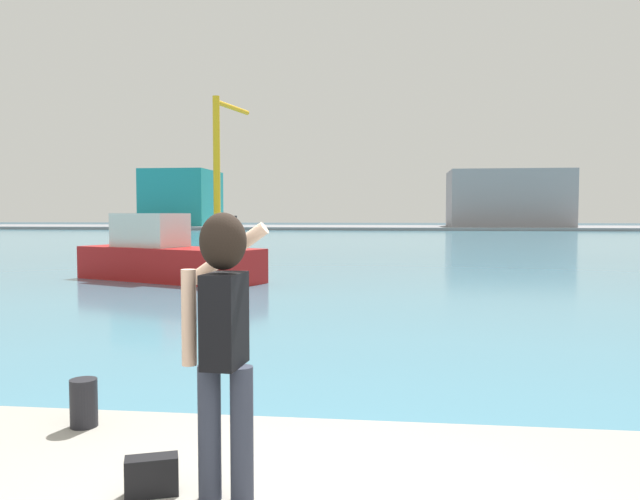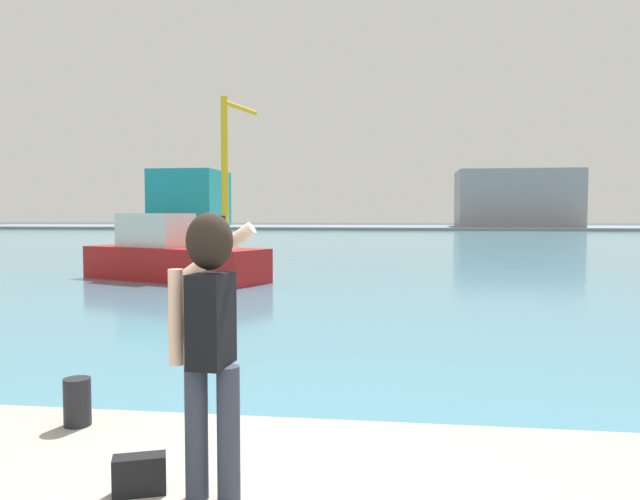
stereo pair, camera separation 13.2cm
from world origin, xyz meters
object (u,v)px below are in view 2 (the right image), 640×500
(harbor_bollard, at_px, (77,402))
(warehouse_left, at_px, (190,198))
(boat_moored, at_px, (170,257))
(warehouse_right, at_px, (516,199))
(port_crane, at_px, (228,150))
(handbag, at_px, (139,475))
(person_photographer, at_px, (210,325))

(harbor_bollard, distance_m, warehouse_left, 95.49)
(warehouse_left, bearing_deg, harbor_bollard, -71.12)
(boat_moored, distance_m, warehouse_right, 79.25)
(harbor_bollard, xyz_separation_m, warehouse_left, (-30.86, 90.27, 4.06))
(warehouse_left, xyz_separation_m, port_crane, (8.16, -6.75, 6.81))
(warehouse_left, bearing_deg, port_crane, -39.60)
(port_crane, bearing_deg, handbag, -74.34)
(handbag, relative_size, warehouse_right, 0.02)
(person_photographer, distance_m, handbag, 1.05)
(harbor_bollard, height_order, warehouse_right, warehouse_right)
(boat_moored, height_order, warehouse_right, warehouse_right)
(harbor_bollard, height_order, port_crane, port_crane)
(port_crane, bearing_deg, harbor_bollard, -74.79)
(port_crane, bearing_deg, warehouse_right, 9.66)
(port_crane, bearing_deg, person_photographer, -74.05)
(harbor_bollard, relative_size, boat_moored, 0.06)
(handbag, relative_size, port_crane, 0.02)
(person_photographer, relative_size, handbag, 5.44)
(port_crane, bearing_deg, warehouse_left, 140.40)
(boat_moored, distance_m, port_crane, 71.21)
(handbag, distance_m, port_crane, 88.59)
(boat_moored, xyz_separation_m, warehouse_left, (-25.69, 74.92, 3.95))
(handbag, xyz_separation_m, warehouse_left, (-31.89, 91.39, 4.14))
(person_photographer, relative_size, boat_moored, 0.25)
(harbor_bollard, distance_m, boat_moored, 16.19)
(harbor_bollard, relative_size, port_crane, 0.02)
(handbag, distance_m, warehouse_right, 93.65)
(harbor_bollard, relative_size, warehouse_right, 0.02)
(boat_moored, height_order, port_crane, port_crane)
(boat_moored, xyz_separation_m, warehouse_right, (24.40, 75.31, 3.75))
(person_photographer, height_order, warehouse_right, warehouse_right)
(warehouse_left, height_order, port_crane, port_crane)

